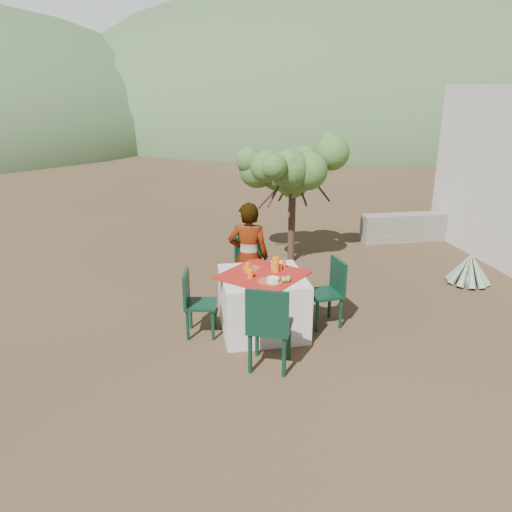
{
  "coord_description": "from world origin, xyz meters",
  "views": [
    {
      "loc": [
        -1.43,
        -5.59,
        2.99
      ],
      "look_at": [
        -0.37,
        0.47,
        0.87
      ],
      "focal_mm": 35.0,
      "sensor_mm": 36.0,
      "label": 1
    }
  ],
  "objects_px": {
    "shrub_tree": "(295,175)",
    "chair_far": "(252,265)",
    "agave": "(469,269)",
    "juice_pitcher": "(276,265)",
    "chair_right": "(330,289)",
    "table": "(263,303)",
    "chair_left": "(195,301)",
    "chair_near": "(269,325)",
    "person": "(249,257)"
  },
  "relations": [
    {
      "from": "juice_pitcher",
      "to": "agave",
      "type": "bearing_deg",
      "value": 15.57
    },
    {
      "from": "table",
      "to": "chair_right",
      "type": "height_order",
      "value": "chair_right"
    },
    {
      "from": "chair_right",
      "to": "agave",
      "type": "distance_m",
      "value": 2.79
    },
    {
      "from": "chair_near",
      "to": "shrub_tree",
      "type": "height_order",
      "value": "shrub_tree"
    },
    {
      "from": "chair_right",
      "to": "shrub_tree",
      "type": "bearing_deg",
      "value": 169.13
    },
    {
      "from": "chair_left",
      "to": "juice_pitcher",
      "type": "bearing_deg",
      "value": -78.23
    },
    {
      "from": "chair_far",
      "to": "agave",
      "type": "xyz_separation_m",
      "value": [
        3.46,
        -0.0,
        -0.28
      ]
    },
    {
      "from": "shrub_tree",
      "to": "juice_pitcher",
      "type": "height_order",
      "value": "shrub_tree"
    },
    {
      "from": "chair_far",
      "to": "table",
      "type": "bearing_deg",
      "value": -110.35
    },
    {
      "from": "chair_left",
      "to": "chair_right",
      "type": "relative_size",
      "value": 0.94
    },
    {
      "from": "shrub_tree",
      "to": "juice_pitcher",
      "type": "distance_m",
      "value": 2.72
    },
    {
      "from": "chair_left",
      "to": "shrub_tree",
      "type": "height_order",
      "value": "shrub_tree"
    },
    {
      "from": "chair_near",
      "to": "person",
      "type": "relative_size",
      "value": 0.65
    },
    {
      "from": "agave",
      "to": "juice_pitcher",
      "type": "height_order",
      "value": "juice_pitcher"
    },
    {
      "from": "table",
      "to": "juice_pitcher",
      "type": "height_order",
      "value": "juice_pitcher"
    },
    {
      "from": "person",
      "to": "agave",
      "type": "relative_size",
      "value": 2.13
    },
    {
      "from": "juice_pitcher",
      "to": "chair_far",
      "type": "bearing_deg",
      "value": 98.97
    },
    {
      "from": "chair_left",
      "to": "person",
      "type": "relative_size",
      "value": 0.54
    },
    {
      "from": "chair_left",
      "to": "shrub_tree",
      "type": "xyz_separation_m",
      "value": [
        1.89,
        2.52,
        1.07
      ]
    },
    {
      "from": "agave",
      "to": "juice_pitcher",
      "type": "distance_m",
      "value": 3.5
    },
    {
      "from": "shrub_tree",
      "to": "chair_far",
      "type": "bearing_deg",
      "value": -123.05
    },
    {
      "from": "chair_far",
      "to": "juice_pitcher",
      "type": "height_order",
      "value": "juice_pitcher"
    },
    {
      "from": "person",
      "to": "juice_pitcher",
      "type": "xyz_separation_m",
      "value": [
        0.25,
        -0.62,
        0.1
      ]
    },
    {
      "from": "table",
      "to": "chair_left",
      "type": "distance_m",
      "value": 0.85
    },
    {
      "from": "chair_left",
      "to": "juice_pitcher",
      "type": "distance_m",
      "value": 1.1
    },
    {
      "from": "chair_far",
      "to": "shrub_tree",
      "type": "relative_size",
      "value": 0.49
    },
    {
      "from": "table",
      "to": "chair_near",
      "type": "relative_size",
      "value": 1.31
    },
    {
      "from": "chair_left",
      "to": "shrub_tree",
      "type": "bearing_deg",
      "value": -27.01
    },
    {
      "from": "chair_far",
      "to": "chair_right",
      "type": "relative_size",
      "value": 1.07
    },
    {
      "from": "chair_far",
      "to": "juice_pitcher",
      "type": "bearing_deg",
      "value": -99.48
    },
    {
      "from": "juice_pitcher",
      "to": "chair_near",
      "type": "bearing_deg",
      "value": -105.95
    },
    {
      "from": "chair_left",
      "to": "juice_pitcher",
      "type": "height_order",
      "value": "juice_pitcher"
    },
    {
      "from": "agave",
      "to": "table",
      "type": "bearing_deg",
      "value": -164.16
    },
    {
      "from": "chair_near",
      "to": "chair_left",
      "type": "relative_size",
      "value": 1.2
    },
    {
      "from": "chair_near",
      "to": "person",
      "type": "bearing_deg",
      "value": -69.89
    },
    {
      "from": "chair_left",
      "to": "juice_pitcher",
      "type": "relative_size",
      "value": 4.29
    },
    {
      "from": "chair_far",
      "to": "chair_near",
      "type": "relative_size",
      "value": 0.95
    },
    {
      "from": "shrub_tree",
      "to": "agave",
      "type": "xyz_separation_m",
      "value": [
        2.45,
        -1.56,
        -1.29
      ]
    },
    {
      "from": "chair_right",
      "to": "agave",
      "type": "xyz_separation_m",
      "value": [
        2.61,
        0.97,
        -0.25
      ]
    },
    {
      "from": "chair_far",
      "to": "agave",
      "type": "height_order",
      "value": "chair_far"
    },
    {
      "from": "chair_right",
      "to": "agave",
      "type": "relative_size",
      "value": 1.23
    },
    {
      "from": "table",
      "to": "chair_left",
      "type": "xyz_separation_m",
      "value": [
        -0.84,
        0.03,
        0.08
      ]
    },
    {
      "from": "chair_left",
      "to": "agave",
      "type": "bearing_deg",
      "value": -67.68
    },
    {
      "from": "chair_far",
      "to": "person",
      "type": "bearing_deg",
      "value": -126.48
    },
    {
      "from": "chair_left",
      "to": "chair_far",
      "type": "bearing_deg",
      "value": -32.48
    },
    {
      "from": "chair_right",
      "to": "shrub_tree",
      "type": "height_order",
      "value": "shrub_tree"
    },
    {
      "from": "chair_left",
      "to": "agave",
      "type": "relative_size",
      "value": 1.15
    },
    {
      "from": "chair_near",
      "to": "chair_left",
      "type": "distance_m",
      "value": 1.23
    },
    {
      "from": "shrub_tree",
      "to": "juice_pitcher",
      "type": "xyz_separation_m",
      "value": [
        -0.87,
        -2.48,
        -0.68
      ]
    },
    {
      "from": "person",
      "to": "juice_pitcher",
      "type": "relative_size",
      "value": 7.91
    }
  ]
}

